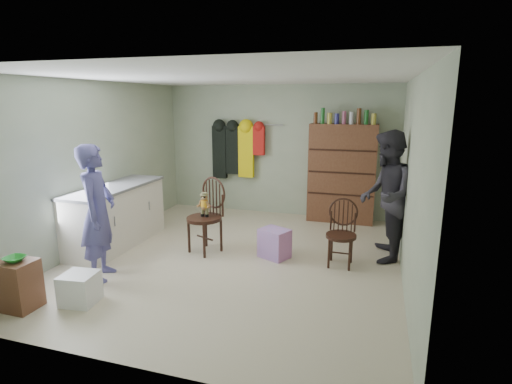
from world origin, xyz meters
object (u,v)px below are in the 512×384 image
(counter, at_px, (116,216))
(chair_front, at_px, (207,211))
(dresser, at_px, (342,173))
(chair_far, at_px, (342,230))

(counter, xyz_separation_m, chair_front, (1.46, 0.17, 0.15))
(chair_front, height_order, dresser, dresser)
(chair_front, xyz_separation_m, chair_far, (1.95, 0.07, -0.13))
(counter, xyz_separation_m, dresser, (3.20, 2.30, 0.44))
(counter, height_order, chair_front, chair_front)
(chair_far, bearing_deg, chair_front, -177.08)
(chair_front, distance_m, chair_far, 1.95)
(chair_far, xyz_separation_m, dresser, (-0.20, 2.06, 0.42))
(dresser, bearing_deg, chair_far, -84.32)
(chair_far, height_order, dresser, dresser)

